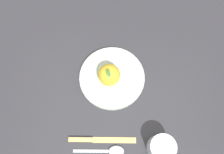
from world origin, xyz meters
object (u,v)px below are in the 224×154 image
Objects in this scene: apple at (109,75)px; knife at (96,140)px; dinner_plate at (112,78)px; spoon at (111,151)px; cup at (161,147)px.

apple reaches higher than knife.
dinner_plate is 0.24m from spoon.
knife is (0.20, -0.02, -0.05)m from apple.
apple is (0.00, -0.01, 0.04)m from dinner_plate.
spoon is (0.24, 0.03, -0.01)m from dinner_plate.
dinner_plate is 2.86× the size of cup.
cup is 0.15m from spoon.
dinner_plate is 0.27m from cup.
apple reaches higher than spoon.
apple is at bearing -171.19° from spoon.
apple is 1.10× the size of cup.
knife is at bearing -4.47° from apple.
cup reaches higher than knife.
apple is 0.24m from spoon.
apple reaches higher than dinner_plate.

